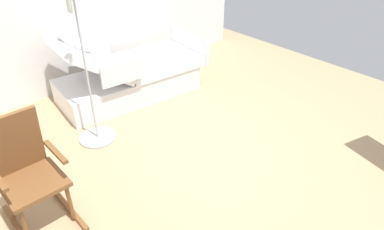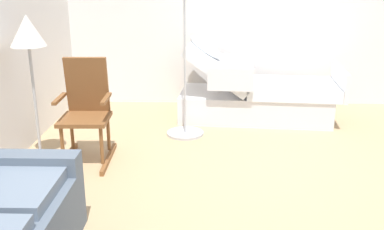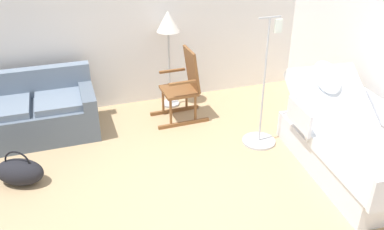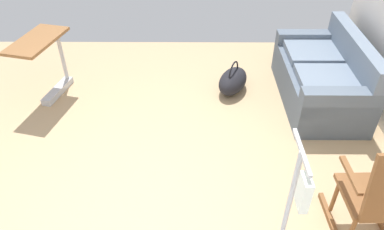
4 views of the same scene
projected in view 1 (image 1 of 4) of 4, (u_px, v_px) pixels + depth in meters
name	position (u px, v px, depth m)	size (l,w,h in m)	color
ground_plane	(218.00, 153.00, 3.98)	(6.49, 6.49, 0.00)	tan
hospital_bed	(129.00, 75.00, 4.99)	(1.14, 2.13, 1.13)	silver
rocking_chair	(28.00, 174.00, 2.93)	(0.77, 0.51, 1.05)	brown
iv_pole	(95.00, 121.00, 4.09)	(0.44, 0.44, 1.69)	#B2B5BA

